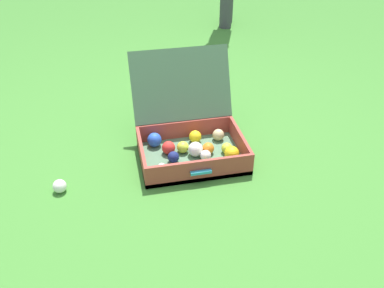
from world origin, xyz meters
name	(u,v)px	position (x,y,z in m)	size (l,w,h in m)	color
ground_plane	(182,154)	(0.00, 0.00, 0.00)	(16.00, 16.00, 0.00)	#3D7A2D
open_suitcase	(190,136)	(0.05, 0.01, 0.11)	(0.58, 0.62, 0.52)	#4C7051
stray_ball_on_grass	(60,186)	(-0.67, -0.20, 0.03)	(0.07, 0.07, 0.07)	white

